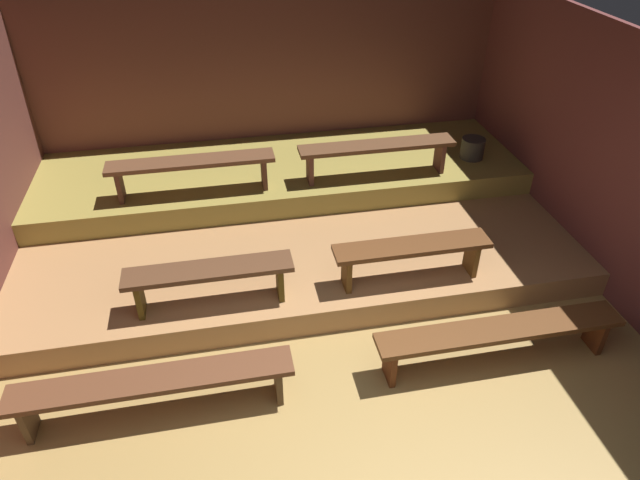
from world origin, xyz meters
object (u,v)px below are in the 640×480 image
(bench_floor_right, at_px, (499,333))
(bench_lower_right, at_px, (412,251))
(bench_lower_left, at_px, (209,275))
(bench_floor_left, at_px, (154,384))
(pail_middle, at_px, (472,148))
(bench_middle_left, at_px, (192,166))
(bench_middle_right, at_px, (377,150))

(bench_floor_right, height_order, bench_lower_right, bench_lower_right)
(bench_lower_left, relative_size, bench_lower_right, 1.00)
(bench_floor_left, height_order, bench_lower_left, bench_lower_left)
(bench_lower_right, bearing_deg, bench_lower_left, 180.00)
(pail_middle, bearing_deg, bench_floor_right, -108.45)
(bench_lower_right, height_order, bench_middle_left, bench_middle_left)
(bench_floor_right, height_order, bench_lower_left, bench_lower_left)
(pail_middle, bearing_deg, bench_lower_right, -127.40)
(bench_middle_right, bearing_deg, bench_middle_left, 180.00)
(bench_lower_left, distance_m, bench_middle_left, 1.63)
(bench_lower_left, bearing_deg, bench_middle_right, 39.25)
(bench_floor_left, distance_m, bench_middle_left, 2.62)
(bench_middle_right, bearing_deg, bench_lower_left, -140.75)
(bench_lower_left, distance_m, pail_middle, 3.73)
(pail_middle, bearing_deg, bench_middle_right, -170.41)
(bench_lower_left, relative_size, bench_middle_right, 0.83)
(bench_middle_left, relative_size, bench_middle_right, 1.00)
(bench_lower_left, bearing_deg, bench_floor_left, -116.99)
(bench_floor_left, distance_m, bench_middle_right, 3.56)
(bench_lower_left, xyz_separation_m, bench_middle_left, (-0.10, 1.60, 0.27))
(bench_middle_right, height_order, pail_middle, bench_middle_right)
(bench_floor_right, height_order, bench_middle_left, bench_middle_left)
(bench_floor_right, bearing_deg, bench_floor_left, 180.00)
(bench_floor_left, xyz_separation_m, bench_floor_right, (2.81, 0.00, 0.00))
(pail_middle, bearing_deg, bench_middle_left, -176.29)
(bench_floor_right, xyz_separation_m, bench_lower_right, (-0.47, 0.93, 0.25))
(bench_floor_left, relative_size, pail_middle, 7.45)
(bench_lower_left, relative_size, bench_middle_left, 0.83)
(bench_floor_left, relative_size, bench_middle_right, 1.19)
(bench_floor_left, xyz_separation_m, bench_middle_right, (2.44, 2.54, 0.52))
(bench_lower_left, xyz_separation_m, bench_lower_right, (1.86, 0.00, 0.00))
(bench_middle_left, xyz_separation_m, pail_middle, (3.36, 0.22, -0.20))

